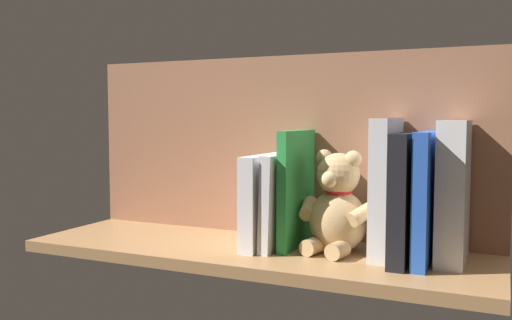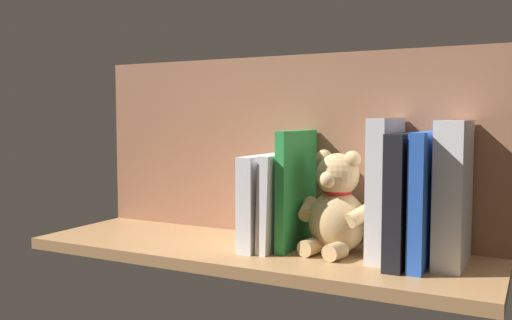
# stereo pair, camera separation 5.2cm
# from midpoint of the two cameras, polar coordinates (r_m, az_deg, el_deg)

# --- Properties ---
(ground_plane) EXTENTS (0.90, 0.30, 0.02)m
(ground_plane) POSITION_cam_midpoint_polar(r_m,az_deg,el_deg) (1.09, 1.39, -9.45)
(ground_plane) COLOR #A87A4C
(shelf_back_panel) EXTENTS (0.90, 0.02, 0.38)m
(shelf_back_panel) POSITION_cam_midpoint_polar(r_m,az_deg,el_deg) (1.17, 4.08, 1.42)
(shelf_back_panel) COLOR #996347
(shelf_back_panel) RESTS_ON ground_plane
(dictionary_thick_white) EXTENTS (0.05, 0.15, 0.24)m
(dictionary_thick_white) POSITION_cam_midpoint_polar(r_m,az_deg,el_deg) (1.00, 21.08, -3.18)
(dictionary_thick_white) COLOR white
(dictionary_thick_white) RESTS_ON ground_plane
(book_0) EXTENTS (0.02, 0.19, 0.23)m
(book_0) POSITION_cam_midpoint_polar(r_m,az_deg,el_deg) (0.99, 18.53, -3.74)
(book_0) COLOR blue
(book_0) RESTS_ON ground_plane
(book_1) EXTENTS (0.03, 0.19, 0.22)m
(book_1) POSITION_cam_midpoint_polar(r_m,az_deg,el_deg) (1.00, 16.54, -3.74)
(book_1) COLOR black
(book_1) RESTS_ON ground_plane
(book_2) EXTENTS (0.03, 0.16, 0.25)m
(book_2) POSITION_cam_midpoint_polar(r_m,az_deg,el_deg) (1.02, 14.64, -2.81)
(book_2) COLOR silver
(book_2) RESTS_ON ground_plane
(teddy_bear) EXTENTS (0.15, 0.14, 0.19)m
(teddy_bear) POSITION_cam_midpoint_polar(r_m,az_deg,el_deg) (1.03, 9.73, -4.90)
(teddy_bear) COLOR tan
(teddy_bear) RESTS_ON ground_plane
(book_3) EXTENTS (0.02, 0.16, 0.23)m
(book_3) POSITION_cam_midpoint_polar(r_m,az_deg,el_deg) (1.07, 5.62, -3.00)
(book_3) COLOR green
(book_3) RESTS_ON ground_plane
(book_4) EXTENTS (0.03, 0.18, 0.18)m
(book_4) POSITION_cam_midpoint_polar(r_m,az_deg,el_deg) (1.07, 4.11, -4.16)
(book_4) COLOR silver
(book_4) RESTS_ON ground_plane
(book_5) EXTENTS (0.03, 0.19, 0.18)m
(book_5) POSITION_cam_midpoint_polar(r_m,az_deg,el_deg) (1.08, 2.41, -4.15)
(book_5) COLOR silver
(book_5) RESTS_ON ground_plane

